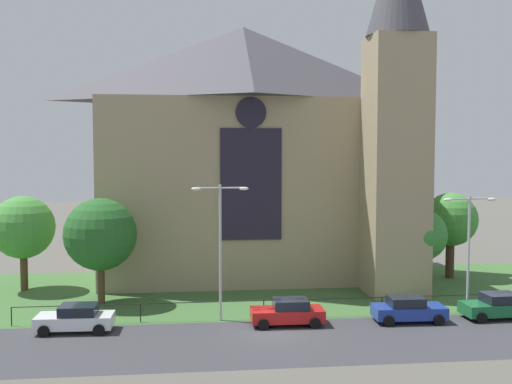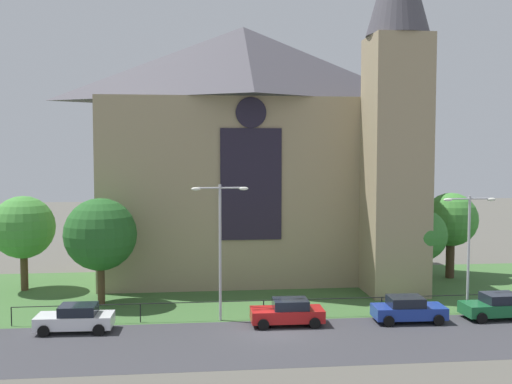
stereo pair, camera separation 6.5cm
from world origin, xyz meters
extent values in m
plane|color=#56544C|center=(0.00, 10.00, 0.00)|extent=(160.00, 160.00, 0.00)
cube|color=#38383D|center=(0.00, -2.00, 0.00)|extent=(120.00, 8.00, 0.01)
cube|color=#3D6633|center=(0.00, 8.00, 0.00)|extent=(120.00, 20.00, 0.01)
cube|color=tan|center=(-0.24, 16.02, 7.00)|extent=(22.00, 12.00, 14.00)
pyramid|color=#47444C|center=(-0.24, 16.02, 17.00)|extent=(22.00, 12.00, 6.00)
cube|color=black|center=(-0.24, 9.97, 7.70)|extent=(4.40, 0.16, 8.00)
cylinder|color=black|center=(-0.24, 9.97, 12.80)|extent=(2.20, 0.15, 2.20)
cube|color=tan|center=(9.76, 8.02, 9.00)|extent=(4.00, 4.00, 18.00)
cylinder|color=black|center=(-0.24, 2.50, 1.10)|extent=(29.28, 0.05, 0.05)
cylinder|color=black|center=(-14.88, 2.50, 0.55)|extent=(0.07, 0.07, 1.10)
cylinder|color=black|center=(-7.56, 2.50, 0.55)|extent=(0.06, 0.07, 1.10)
cylinder|color=black|center=(-0.24, 2.50, 0.55)|extent=(0.06, 0.07, 1.10)
cylinder|color=black|center=(7.08, 2.50, 0.55)|extent=(0.06, 0.07, 1.10)
cylinder|color=black|center=(14.40, 2.50, 0.55)|extent=(0.07, 0.07, 1.10)
cylinder|color=#4C3823|center=(-10.46, 7.19, 1.42)|extent=(0.47, 0.47, 2.85)
sphere|color=#235B23|center=(-10.46, 7.19, 4.63)|extent=(4.76, 4.76, 4.76)
cylinder|color=#423021|center=(15.96, 12.66, 1.54)|extent=(0.67, 0.67, 3.08)
sphere|color=#428C38|center=(15.96, 12.66, 4.67)|extent=(4.22, 4.22, 4.22)
cylinder|color=#4C3823|center=(-16.56, 11.83, 1.45)|extent=(0.53, 0.53, 2.91)
sphere|color=#428C38|center=(-16.56, 11.83, 4.60)|extent=(4.51, 4.51, 4.51)
cylinder|color=#423021|center=(11.60, 7.75, 1.40)|extent=(0.38, 0.38, 2.80)
sphere|color=#387F33|center=(11.60, 7.75, 4.17)|extent=(3.65, 3.65, 3.65)
cylinder|color=#B2B2B7|center=(-2.85, 2.40, 4.06)|extent=(0.16, 0.16, 8.11)
cylinder|color=#B2B2B7|center=(-3.55, 2.40, 7.91)|extent=(1.40, 0.10, 0.10)
cylinder|color=#B2B2B7|center=(-2.15, 2.40, 7.91)|extent=(1.40, 0.10, 0.10)
ellipsoid|color=white|center=(-4.25, 2.40, 7.86)|extent=(0.57, 0.26, 0.20)
ellipsoid|color=white|center=(-1.45, 2.40, 7.86)|extent=(0.57, 0.26, 0.20)
cylinder|color=#B2B2B7|center=(12.55, 2.40, 3.67)|extent=(0.16, 0.16, 7.34)
cylinder|color=#B2B2B7|center=(11.85, 2.40, 7.14)|extent=(1.40, 0.10, 0.10)
cylinder|color=#B2B2B7|center=(13.25, 2.40, 7.14)|extent=(1.40, 0.10, 0.10)
ellipsoid|color=white|center=(11.15, 2.40, 7.09)|extent=(0.57, 0.26, 0.20)
ellipsoid|color=white|center=(13.95, 2.40, 7.09)|extent=(0.57, 0.26, 0.20)
cube|color=silver|center=(-11.05, 1.03, 0.61)|extent=(4.26, 1.95, 0.70)
cube|color=black|center=(-10.85, 1.03, 1.23)|extent=(2.05, 1.67, 0.55)
cylinder|color=black|center=(-12.55, 0.19, 0.32)|extent=(0.65, 0.24, 0.64)
cylinder|color=black|center=(-12.49, 1.99, 0.32)|extent=(0.65, 0.24, 0.64)
cylinder|color=black|center=(-9.62, 0.08, 0.32)|extent=(0.65, 0.24, 0.64)
cylinder|color=black|center=(-9.55, 1.88, 0.32)|extent=(0.65, 0.24, 0.64)
cube|color=#B21919|center=(0.94, 1.01, 0.61)|extent=(4.23, 1.87, 0.70)
cube|color=black|center=(1.14, 1.01, 1.23)|extent=(2.03, 1.63, 0.55)
cylinder|color=black|center=(-0.54, 0.13, 0.32)|extent=(0.64, 0.23, 0.64)
cylinder|color=black|center=(-0.51, 1.93, 0.32)|extent=(0.64, 0.23, 0.64)
cylinder|color=black|center=(2.40, 0.08, 0.32)|extent=(0.64, 0.23, 0.64)
cylinder|color=black|center=(2.43, 1.88, 0.32)|extent=(0.64, 0.23, 0.64)
cube|color=#1E3899|center=(8.20, 0.86, 0.61)|extent=(4.26, 1.95, 0.70)
cube|color=black|center=(8.00, 0.87, 1.23)|extent=(2.06, 1.67, 0.55)
cylinder|color=black|center=(9.70, 1.71, 0.32)|extent=(0.65, 0.24, 0.64)
cylinder|color=black|center=(9.63, -0.09, 0.32)|extent=(0.65, 0.24, 0.64)
cylinder|color=black|center=(6.76, 1.82, 0.32)|extent=(0.65, 0.24, 0.64)
cylinder|color=black|center=(6.70, 0.02, 0.32)|extent=(0.65, 0.24, 0.64)
cube|color=#196033|center=(13.75, 1.00, 0.61)|extent=(4.27, 1.96, 0.70)
cube|color=black|center=(13.95, 1.01, 1.23)|extent=(2.06, 1.68, 0.55)
cylinder|color=black|center=(12.31, 0.04, 0.32)|extent=(0.65, 0.24, 0.64)
cylinder|color=black|center=(12.25, 1.84, 0.32)|extent=(0.65, 0.24, 0.64)
cylinder|color=black|center=(15.18, 1.95, 0.32)|extent=(0.65, 0.24, 0.64)
camera|label=1|loc=(-4.71, -33.32, 10.08)|focal=42.79mm
camera|label=2|loc=(-4.65, -33.33, 10.08)|focal=42.79mm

